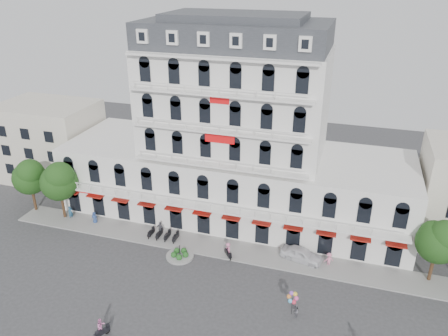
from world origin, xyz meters
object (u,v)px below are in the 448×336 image
at_px(rider_center, 228,250).
at_px(balloon_vendor, 294,305).
at_px(parked_car, 301,254).
at_px(rider_southwest, 101,328).

bearing_deg(rider_center, balloon_vendor, 13.11).
bearing_deg(balloon_vendor, parked_car, 93.39).
xyz_separation_m(rider_southwest, rider_center, (7.45, 14.74, -0.02)).
bearing_deg(rider_southwest, rider_center, -2.09).
height_order(parked_car, rider_center, rider_center).
xyz_separation_m(parked_car, balloon_vendor, (0.53, -8.92, 0.52)).
height_order(parked_car, balloon_vendor, balloon_vendor).
height_order(rider_center, balloon_vendor, balloon_vendor).
bearing_deg(rider_southwest, balloon_vendor, -39.45).
relative_size(parked_car, balloon_vendor, 1.96).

